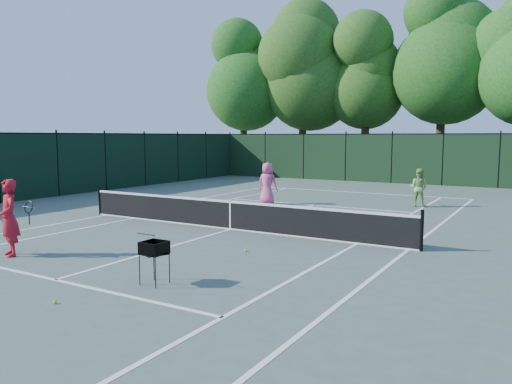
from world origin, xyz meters
The scene contains 21 objects.
ground centered at (0.00, 0.00, 0.00)m, with size 90.00×90.00×0.00m, color #48574F.
sideline_doubles_left centered at (-5.49, 0.00, 0.00)m, with size 0.10×23.77×0.01m, color white.
sideline_doubles_right centered at (5.49, 0.00, 0.00)m, with size 0.10×23.77×0.01m, color white.
sideline_singles_left centered at (-4.12, 0.00, 0.00)m, with size 0.10×23.77×0.01m, color white.
sideline_singles_right centered at (4.12, 0.00, 0.00)m, with size 0.10×23.77×0.01m, color white.
baseline_far centered at (0.00, 11.88, 0.00)m, with size 10.97×0.10×0.01m, color white.
service_line_near centered at (0.00, -6.40, 0.00)m, with size 8.23×0.10×0.01m, color white.
service_line_far centered at (0.00, 6.40, 0.00)m, with size 8.23×0.10×0.01m, color white.
center_service_line centered at (0.00, 0.00, 0.00)m, with size 0.10×12.80×0.01m, color white.
tennis_net centered at (0.00, 0.00, 0.48)m, with size 11.69×0.09×1.06m.
fence_far centered at (0.00, 18.00, 1.50)m, with size 24.00×0.05×3.00m, color black.
tree_0 centered at (-13.00, 21.50, 8.16)m, with size 6.40×6.40×13.14m.
tree_1 centered at (-8.00, 22.00, 8.69)m, with size 6.80×6.80×13.98m.
tree_2 centered at (-3.00, 21.80, 7.73)m, with size 6.00×6.00×12.40m.
tree_3 centered at (2.00, 22.30, 9.01)m, with size 7.00×7.00×14.45m.
coach centered at (-2.68, -5.61, 0.94)m, with size 1.10×0.66×1.87m.
player_pink centered at (-1.84, 5.63, 0.89)m, with size 0.91×0.62×1.79m.
player_green centered at (3.86, 8.23, 0.79)m, with size 0.85×0.71×1.57m.
ball_hopper centered at (1.92, -5.57, 0.72)m, with size 0.59×0.59×0.86m.
loose_ball_near_cart centered at (1.23, -7.35, 0.03)m, with size 0.07×0.07×0.07m, color #C7ED30.
loose_ball_midcourt centered at (2.02, -2.34, 0.03)m, with size 0.07×0.07×0.07m, color #C2DB2C.
Camera 1 is at (8.52, -12.78, 2.90)m, focal length 35.00 mm.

